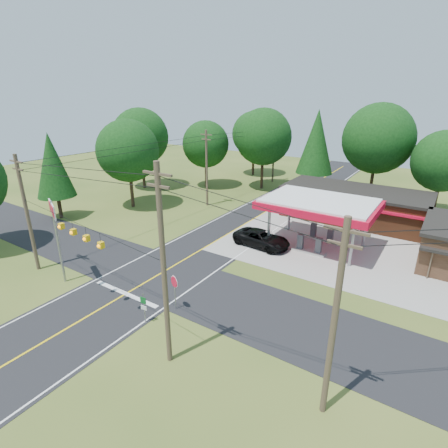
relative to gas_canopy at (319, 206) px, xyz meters
The scene contains 18 objects.
ground 16.38m from the gas_canopy, 124.70° to the right, with size 120.00×120.00×0.00m, color #3C531D.
main_highway 16.37m from the gas_canopy, 124.70° to the right, with size 8.00×120.00×0.02m, color black.
cross_road 16.37m from the gas_canopy, 124.70° to the right, with size 70.00×7.00×0.02m, color black.
lane_center_yellow 16.37m from the gas_canopy, 124.70° to the right, with size 0.15×110.00×0.00m, color yellow.
gas_canopy is the anchor object (origin of this frame).
convenience_store 10.31m from the gas_canopy, 84.28° to the left, with size 16.40×7.55×3.80m.
utility_pole_near_right 20.13m from the gas_canopy, 94.29° to the right, with size 1.80×0.30×11.50m.
utility_pole_near_left 25.83m from the gas_canopy, 135.78° to the right, with size 1.80×0.30×10.00m.
utility_pole_far_left 17.74m from the gas_canopy, 163.61° to the left, with size 1.80×0.30×10.00m.
utility_pole_right_b 19.80m from the gas_canopy, 69.27° to the right, with size 1.80×0.30×10.00m.
utility_pole_north 26.92m from the gas_canopy, 125.17° to the left, with size 0.30×0.30×9.50m.
overhead_beacons 21.56m from the gas_canopy, 117.76° to the right, with size 17.04×2.04×1.03m.
treeline_backdrop 14.09m from the gas_canopy, 126.61° to the left, with size 70.27×51.59×13.30m.
suv_car 6.42m from the gas_canopy, 146.31° to the right, with size 5.77×5.77×1.60m, color black.
sedan_car 9.30m from the gas_canopy, 69.44° to the left, with size 3.46×3.46×1.18m, color white.
big_stop_sign 23.21m from the gas_canopy, 129.05° to the right, with size 2.35×1.11×6.84m.
octagonal_stop_sign 16.79m from the gas_canopy, 105.69° to the right, with size 0.88×0.36×2.69m.
route_sign_post 19.26m from the gas_canopy, 105.85° to the right, with size 0.46×0.11×2.26m.
Camera 1 is at (18.98, -18.70, 14.48)m, focal length 28.00 mm.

